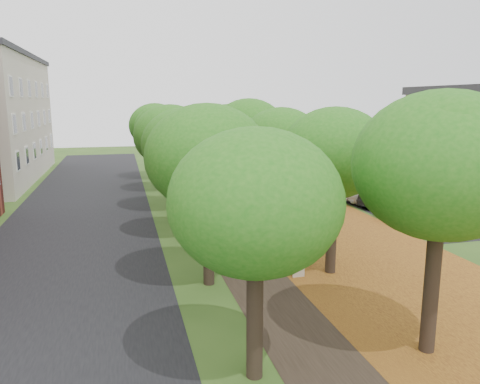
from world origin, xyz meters
TOP-DOWN VIEW (x-y plane):
  - ground at (0.00, 0.00)m, footprint 120.00×120.00m
  - street_asphalt at (-7.50, 15.00)m, footprint 8.00×70.00m
  - footpath at (0.00, 15.00)m, footprint 3.20×70.00m
  - leaf_verge at (5.00, 15.00)m, footprint 7.50×70.00m
  - parking_lot at (13.50, 16.00)m, footprint 9.00×16.00m
  - tree_row_west at (-2.20, 15.00)m, footprint 4.16×34.16m
  - tree_row_east at (2.60, 15.00)m, footprint 4.16×34.16m
  - bench at (1.14, 6.58)m, footprint 0.51×1.70m
  - car_silver at (11.00, 11.62)m, footprint 4.42×2.56m
  - car_red at (11.00, 12.68)m, footprint 4.07×1.70m
  - car_grey at (11.00, 15.82)m, footprint 4.54×3.11m
  - car_white at (11.00, 17.28)m, footprint 5.13×2.89m

SIDE VIEW (x-z plane):
  - ground at x=0.00m, z-range 0.00..0.00m
  - street_asphalt at x=-7.50m, z-range 0.00..0.01m
  - parking_lot at x=13.50m, z-range 0.00..0.01m
  - footpath at x=0.00m, z-range 0.00..0.01m
  - leaf_verge at x=5.00m, z-range 0.00..0.01m
  - bench at x=1.14m, z-range 0.02..0.82m
  - car_grey at x=11.00m, z-range 0.00..1.22m
  - car_red at x=11.00m, z-range 0.00..1.31m
  - car_white at x=11.00m, z-range 0.00..1.35m
  - car_silver at x=11.00m, z-range 0.00..1.42m
  - tree_row_west at x=-2.20m, z-range 1.38..7.72m
  - tree_row_east at x=2.60m, z-range 1.38..7.72m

